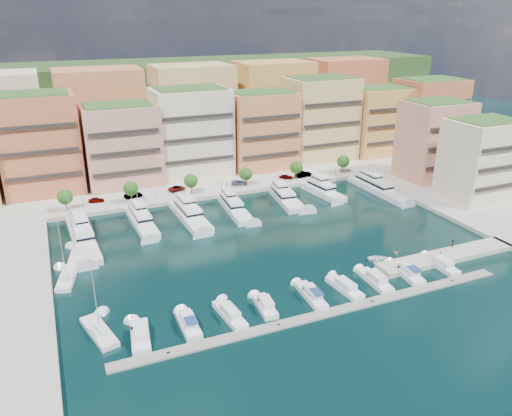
# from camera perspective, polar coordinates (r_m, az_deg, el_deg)

# --- Properties ---
(ground) EXTENTS (400.00, 400.00, 0.00)m
(ground) POSITION_cam_1_polar(r_m,az_deg,el_deg) (110.49, 1.50, -3.76)
(ground) COLOR black
(ground) RESTS_ON ground
(north_quay) EXTENTS (220.00, 64.00, 2.00)m
(north_quay) POSITION_cam_1_polar(r_m,az_deg,el_deg) (165.26, -7.47, 4.73)
(north_quay) COLOR #9E998E
(north_quay) RESTS_ON ground
(east_quay) EXTENTS (34.00, 76.00, 2.00)m
(east_quay) POSITION_cam_1_polar(r_m,az_deg,el_deg) (140.89, 26.59, -0.42)
(east_quay) COLOR #9E998E
(east_quay) RESTS_ON ground
(hillside) EXTENTS (240.00, 40.00, 58.00)m
(hillside) POSITION_cam_1_polar(r_m,az_deg,el_deg) (210.43, -11.14, 8.14)
(hillside) COLOR #1E3314
(hillside) RESTS_ON ground
(south_pontoon) EXTENTS (72.00, 2.20, 0.35)m
(south_pontoon) POSITION_cam_1_polar(r_m,az_deg,el_deg) (86.13, 8.11, -11.91)
(south_pontoon) COLOR gray
(south_pontoon) RESTS_ON ground
(finger_pier) EXTENTS (32.00, 5.00, 2.00)m
(finger_pier) POSITION_cam_1_polar(r_m,az_deg,el_deg) (110.03, 20.92, -5.39)
(finger_pier) COLOR #9E998E
(finger_pier) RESTS_ON ground
(apartment_1) EXTENTS (20.00, 16.50, 26.80)m
(apartment_1) POSITION_cam_1_polar(r_m,az_deg,el_deg) (146.51, -23.48, 6.77)
(apartment_1) COLOR #BE5D3F
(apartment_1) RESTS_ON north_quay
(apartment_2) EXTENTS (20.00, 15.50, 22.80)m
(apartment_2) POSITION_cam_1_polar(r_m,az_deg,el_deg) (146.23, -15.12, 6.97)
(apartment_2) COLOR tan
(apartment_2) RESTS_ON north_quay
(apartment_3) EXTENTS (22.00, 16.50, 25.80)m
(apartment_3) POSITION_cam_1_polar(r_m,az_deg,el_deg) (151.92, -7.40, 8.64)
(apartment_3) COLOR #F9E3C0
(apartment_3) RESTS_ON north_quay
(apartment_4) EXTENTS (20.00, 15.50, 23.80)m
(apartment_4) POSITION_cam_1_polar(r_m,az_deg,el_deg) (157.53, 0.62, 8.91)
(apartment_4) COLOR #CF714D
(apartment_4) RESTS_ON north_quay
(apartment_5) EXTENTS (22.00, 16.50, 26.80)m
(apartment_5) POSITION_cam_1_polar(r_m,az_deg,el_deg) (168.78, 7.31, 10.10)
(apartment_5) COLOR #DAB873
(apartment_5) RESTS_ON north_quay
(apartment_6) EXTENTS (20.00, 15.50, 22.80)m
(apartment_6) POSITION_cam_1_polar(r_m,az_deg,el_deg) (179.52, 13.78, 9.70)
(apartment_6) COLOR #D58F4E
(apartment_6) RESTS_ON north_quay
(apartment_7) EXTENTS (22.00, 16.50, 24.80)m
(apartment_7) POSITION_cam_1_polar(r_m,az_deg,el_deg) (190.35, 19.11, 10.09)
(apartment_7) COLOR #BE5D3F
(apartment_7) RESTS_ON north_quay
(apartment_east_a) EXTENTS (18.00, 14.50, 22.80)m
(apartment_east_a) POSITION_cam_1_polar(r_m,az_deg,el_deg) (155.76, 19.70, 7.32)
(apartment_east_a) COLOR tan
(apartment_east_a) RESTS_ON east_quay
(apartment_east_b) EXTENTS (18.00, 14.50, 20.80)m
(apartment_east_b) POSITION_cam_1_polar(r_m,az_deg,el_deg) (143.76, 24.40, 5.13)
(apartment_east_b) COLOR #F9E3C0
(apartment_east_b) RESTS_ON east_quay
(backblock_1) EXTENTS (26.00, 18.00, 30.00)m
(backblock_1) POSITION_cam_1_polar(r_m,az_deg,el_deg) (168.54, -17.21, 9.90)
(backblock_1) COLOR #CF714D
(backblock_1) RESTS_ON north_quay
(backblock_2) EXTENTS (26.00, 18.00, 30.00)m
(backblock_2) POSITION_cam_1_polar(r_m,az_deg,el_deg) (174.11, -7.24, 11.02)
(backblock_2) COLOR #DAB873
(backblock_2) RESTS_ON north_quay
(backblock_3) EXTENTS (26.00, 18.00, 30.00)m
(backblock_3) POSITION_cam_1_polar(r_m,az_deg,el_deg) (184.46, 1.93, 11.76)
(backblock_3) COLOR #D58F4E
(backblock_3) RESTS_ON north_quay
(backblock_4) EXTENTS (26.00, 18.00, 30.00)m
(backblock_4) POSITION_cam_1_polar(r_m,az_deg,el_deg) (198.83, 9.98, 12.16)
(backblock_4) COLOR #BE5D3F
(backblock_4) RESTS_ON north_quay
(tree_0) EXTENTS (3.80, 3.80, 5.65)m
(tree_0) POSITION_cam_1_polar(r_m,az_deg,el_deg) (131.32, -21.00, 1.19)
(tree_0) COLOR #473323
(tree_0) RESTS_ON north_quay
(tree_1) EXTENTS (3.80, 3.80, 5.65)m
(tree_1) POSITION_cam_1_polar(r_m,az_deg,el_deg) (132.51, -14.13, 2.17)
(tree_1) COLOR #473323
(tree_1) RESTS_ON north_quay
(tree_2) EXTENTS (3.80, 3.80, 5.65)m
(tree_2) POSITION_cam_1_polar(r_m,az_deg,el_deg) (135.59, -7.47, 3.09)
(tree_2) COLOR #473323
(tree_2) RESTS_ON north_quay
(tree_3) EXTENTS (3.80, 3.80, 5.65)m
(tree_3) POSITION_cam_1_polar(r_m,az_deg,el_deg) (140.44, -1.18, 3.92)
(tree_3) COLOR #473323
(tree_3) RESTS_ON north_quay
(tree_4) EXTENTS (3.80, 3.80, 5.65)m
(tree_4) POSITION_cam_1_polar(r_m,az_deg,el_deg) (146.88, 4.64, 4.65)
(tree_4) COLOR #473323
(tree_4) RESTS_ON north_quay
(tree_5) EXTENTS (3.80, 3.80, 5.65)m
(tree_5) POSITION_cam_1_polar(r_m,az_deg,el_deg) (154.71, 9.92, 5.26)
(tree_5) COLOR #473323
(tree_5) RESTS_ON north_quay
(lamppost_0) EXTENTS (0.30, 0.30, 4.20)m
(lamppost_0) POSITION_cam_1_polar(r_m,az_deg,el_deg) (129.56, -19.13, 0.74)
(lamppost_0) COLOR black
(lamppost_0) RESTS_ON north_quay
(lamppost_1) EXTENTS (0.30, 0.30, 4.20)m
(lamppost_1) POSITION_cam_1_polar(r_m,az_deg,el_deg) (131.61, -11.36, 1.85)
(lamppost_1) COLOR black
(lamppost_1) RESTS_ON north_quay
(lamppost_2) EXTENTS (0.30, 0.30, 4.20)m
(lamppost_2) POSITION_cam_1_polar(r_m,az_deg,el_deg) (136.02, -3.95, 2.88)
(lamppost_2) COLOR black
(lamppost_2) RESTS_ON north_quay
(lamppost_3) EXTENTS (0.30, 0.30, 4.20)m
(lamppost_3) POSITION_cam_1_polar(r_m,az_deg,el_deg) (142.59, 2.91, 3.78)
(lamppost_3) COLOR black
(lamppost_3) RESTS_ON north_quay
(lamppost_4) EXTENTS (0.30, 0.30, 4.20)m
(lamppost_4) POSITION_cam_1_polar(r_m,az_deg,el_deg) (151.03, 9.08, 4.55)
(lamppost_4) COLOR black
(lamppost_4) RESTS_ON north_quay
(yacht_0) EXTENTS (5.63, 26.71, 7.30)m
(yacht_0) POSITION_cam_1_polar(r_m,az_deg,el_deg) (117.07, -19.27, -2.88)
(yacht_0) COLOR white
(yacht_0) RESTS_ON ground
(yacht_1) EXTENTS (4.89, 19.40, 7.30)m
(yacht_1) POSITION_cam_1_polar(r_m,az_deg,el_deg) (121.37, -12.98, -1.38)
(yacht_1) COLOR white
(yacht_1) RESTS_ON ground
(yacht_2) EXTENTS (5.57, 20.98, 7.30)m
(yacht_2) POSITION_cam_1_polar(r_m,az_deg,el_deg) (122.93, -7.66, -0.64)
(yacht_2) COLOR white
(yacht_2) RESTS_ON ground
(yacht_3) EXTENTS (5.44, 19.97, 7.30)m
(yacht_3) POSITION_cam_1_polar(r_m,az_deg,el_deg) (126.69, -2.58, 0.22)
(yacht_3) COLOR white
(yacht_3) RESTS_ON ground
(yacht_4) EXTENTS (7.18, 18.34, 7.30)m
(yacht_4) POSITION_cam_1_polar(r_m,az_deg,el_deg) (133.07, 3.38, 1.21)
(yacht_4) COLOR white
(yacht_4) RESTS_ON ground
(yacht_5) EXTENTS (6.16, 15.98, 7.30)m
(yacht_5) POSITION_cam_1_polar(r_m,az_deg,el_deg) (139.33, 7.57, 2.06)
(yacht_5) COLOR white
(yacht_5) RESTS_ON ground
(yacht_6) EXTENTS (4.96, 24.05, 7.30)m
(yacht_6) POSITION_cam_1_polar(r_m,az_deg,el_deg) (144.53, 13.62, 2.34)
(yacht_6) COLOR white
(yacht_6) RESTS_ON ground
(cruiser_0) EXTENTS (3.86, 8.58, 2.55)m
(cruiser_0) POSITION_cam_1_polar(r_m,az_deg,el_deg) (81.39, -13.08, -14.04)
(cruiser_0) COLOR white
(cruiser_0) RESTS_ON ground
(cruiser_1) EXTENTS (2.71, 8.04, 2.66)m
(cruiser_1) POSITION_cam_1_polar(r_m,az_deg,el_deg) (82.55, -7.71, -13.04)
(cruiser_1) COLOR white
(cruiser_1) RESTS_ON ground
(cruiser_2) EXTENTS (3.32, 9.20, 2.55)m
(cruiser_2) POSITION_cam_1_polar(r_m,az_deg,el_deg) (84.26, -3.00, -12.08)
(cruiser_2) COLOR white
(cruiser_2) RESTS_ON ground
(cruiser_3) EXTENTS (3.08, 7.48, 2.55)m
(cruiser_3) POSITION_cam_1_polar(r_m,az_deg,el_deg) (86.28, 1.06, -11.17)
(cruiser_3) COLOR white
(cruiser_3) RESTS_ON ground
(cruiser_4) EXTENTS (2.96, 9.29, 2.66)m
(cruiser_4) POSITION_cam_1_polar(r_m,az_deg,el_deg) (89.71, 6.35, -9.90)
(cruiser_4) COLOR white
(cruiser_4) RESTS_ON ground
(cruiser_5) EXTENTS (3.24, 8.86, 2.55)m
(cruiser_5) POSITION_cam_1_polar(r_m,az_deg,el_deg) (92.94, 10.11, -8.94)
(cruiser_5) COLOR white
(cruiser_5) RESTS_ON ground
(cruiser_6) EXTENTS (2.95, 9.01, 2.55)m
(cruiser_6) POSITION_cam_1_polar(r_m,az_deg,el_deg) (96.38, 13.47, -8.05)
(cruiser_6) COLOR white
(cruiser_6) RESTS_ON ground
(cruiser_7) EXTENTS (3.77, 9.14, 2.66)m
(cruiser_7) POSITION_cam_1_polar(r_m,az_deg,el_deg) (100.55, 16.91, -7.10)
(cruiser_7) COLOR white
(cruiser_7) RESTS_ON ground
(cruiser_8) EXTENTS (2.83, 8.53, 2.55)m
(cruiser_8) POSITION_cam_1_polar(r_m,az_deg,el_deg) (105.74, 20.41, -6.10)
(cruiser_8) COLOR white
(cruiser_8) RESTS_ON ground
(sailboat_1) EXTENTS (4.88, 9.86, 13.20)m
(sailboat_1) POSITION_cam_1_polar(r_m,az_deg,el_deg) (101.16, -20.77, -7.60)
(sailboat_1) COLOR white
(sailboat_1) RESTS_ON ground
(sailboat_0) EXTENTS (5.12, 10.43, 13.20)m
(sailboat_0) POSITION_cam_1_polar(r_m,az_deg,el_deg) (84.21, -17.47, -13.41)
(sailboat_0) COLOR white
(sailboat_0) RESTS_ON ground
(sailboat_2) EXTENTS (4.54, 9.77, 13.20)m
(sailboat_2) POSITION_cam_1_polar(r_m,az_deg,el_deg) (109.38, -19.76, -5.21)
(sailboat_2) COLOR white
(sailboat_2) RESTS_ON ground
(tender_1) EXTENTS (1.70, 1.59, 0.72)m
(tender_1) POSITION_cam_1_polar(r_m,az_deg,el_deg) (108.47, 15.71, -4.91)
(tender_1) COLOR beige
(tender_1) RESTS_ON ground
(tender_0) EXTENTS (4.70, 3.83, 0.85)m
(tender_0) POSITION_cam_1_polar(r_m,az_deg,el_deg) (104.91, 13.74, -5.60)
(tender_0) COLOR white
(tender_0) RESTS_ON ground
(car_0) EXTENTS (4.19, 2.19, 1.36)m
(car_0) POSITION_cam_1_polar(r_m,az_deg,el_deg) (135.98, -17.79, 0.90)
(car_0) COLOR gray
(car_0) RESTS_ON north_quay
(car_1) EXTENTS (4.93, 2.41, 1.55)m
(car_1) POSITION_cam_1_polar(r_m,az_deg,el_deg) (136.56, -13.86, 1.45)
(car_1) COLOR gray
(car_1) RESTS_ON north_quay
(car_2) EXTENTS (5.41, 3.49, 1.39)m
(car_2) POSITION_cam_1_polar(r_m,az_deg,el_deg) (139.77, -9.01, 2.25)
(car_2) COLOR gray
(car_2) RESTS_ON north_quay
(car_3) EXTENTS (5.01, 3.09, 1.36)m
(car_3) POSITION_cam_1_polar(r_m,az_deg,el_deg) (142.85, -1.89, 2.93)
(car_3) COLOR gray
(car_3) RESTS_ON north_quay
(car_4) EXTENTS (4.31, 2.93, 1.36)m
(car_4) POSITION_cam_1_polar(r_m,az_deg,el_deg) (148.20, 3.43, 3.59)
(car_4) COLOR gray
(car_4) RESTS_ON north_quay
(car_5) EXTENTS (5.36, 2.27, 1.72)m
(car_5) POSITION_cam_1_polar(r_m,az_deg,el_deg) (150.48, 5.47, 3.88)
(car_5) COLOR gray
(car_5) RESTS_ON north_quay
(person_0) EXTENTS (0.66, 0.65, 1.53)m
(person_0) POSITION_cam_1_polar(r_m,az_deg,el_deg) (106.83, 20.30, -5.07)
(person_0) COLOR #26294C
(person_0) RESTS_ON finger_pier
(person_1) EXTENTS (1.09, 1.06, 1.77)m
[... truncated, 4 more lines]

